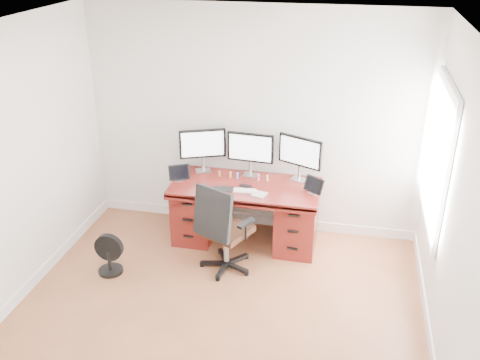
% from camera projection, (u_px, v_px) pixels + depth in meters
% --- Properties ---
extents(ground, '(4.50, 4.50, 0.00)m').
position_uv_depth(ground, '(205.00, 343.00, 4.85)').
color(ground, brown).
rests_on(ground, ground).
extents(back_wall, '(4.00, 0.10, 2.70)m').
position_uv_depth(back_wall, '(254.00, 123.00, 6.26)').
color(back_wall, white).
rests_on(back_wall, ground).
extents(right_wall, '(0.10, 4.50, 2.70)m').
position_uv_depth(right_wall, '(461.00, 234.00, 3.98)').
color(right_wall, white).
rests_on(right_wall, ground).
extents(desk, '(1.70, 0.80, 0.75)m').
position_uv_depth(desk, '(246.00, 210.00, 6.30)').
color(desk, '#5E1612').
rests_on(desk, ground).
extents(office_chair, '(0.73, 0.73, 1.04)m').
position_uv_depth(office_chair, '(223.00, 242.00, 5.77)').
color(office_chair, black).
rests_on(office_chair, ground).
extents(floor_fan, '(0.31, 0.27, 0.46)m').
position_uv_depth(floor_fan, '(109.00, 255.00, 5.77)').
color(floor_fan, black).
rests_on(floor_fan, ground).
extents(monitor_left, '(0.52, 0.24, 0.53)m').
position_uv_depth(monitor_left, '(203.00, 145.00, 6.33)').
color(monitor_left, silver).
rests_on(monitor_left, desk).
extents(monitor_center, '(0.55, 0.15, 0.53)m').
position_uv_depth(monitor_center, '(250.00, 149.00, 6.21)').
color(monitor_center, silver).
rests_on(monitor_center, desk).
extents(monitor_right, '(0.52, 0.26, 0.53)m').
position_uv_depth(monitor_right, '(300.00, 153.00, 6.10)').
color(monitor_right, silver).
rests_on(monitor_right, desk).
extents(tablet_left, '(0.24, 0.17, 0.19)m').
position_uv_depth(tablet_left, '(179.00, 174.00, 6.19)').
color(tablet_left, silver).
rests_on(tablet_left, desk).
extents(tablet_right, '(0.24, 0.19, 0.19)m').
position_uv_depth(tablet_right, '(314.00, 186.00, 5.89)').
color(tablet_right, silver).
rests_on(tablet_right, desk).
extents(keyboard, '(0.26, 0.13, 0.01)m').
position_uv_depth(keyboard, '(245.00, 191.00, 5.97)').
color(keyboard, silver).
rests_on(keyboard, desk).
extents(trackpad, '(0.18, 0.18, 0.01)m').
position_uv_depth(trackpad, '(259.00, 194.00, 5.89)').
color(trackpad, '#BBBDC2').
rests_on(trackpad, desk).
extents(drawing_tablet, '(0.24, 0.17, 0.01)m').
position_uv_depth(drawing_tablet, '(223.00, 189.00, 6.01)').
color(drawing_tablet, black).
rests_on(drawing_tablet, desk).
extents(phone, '(0.14, 0.10, 0.01)m').
position_uv_depth(phone, '(245.00, 186.00, 6.09)').
color(phone, black).
rests_on(phone, desk).
extents(figurine_brown, '(0.03, 0.03, 0.08)m').
position_uv_depth(figurine_brown, '(219.00, 173.00, 6.30)').
color(figurine_brown, brown).
rests_on(figurine_brown, desk).
extents(figurine_orange, '(0.03, 0.03, 0.08)m').
position_uv_depth(figurine_orange, '(230.00, 174.00, 6.28)').
color(figurine_orange, '#EAA956').
rests_on(figurine_orange, desk).
extents(figurine_blue, '(0.03, 0.03, 0.08)m').
position_uv_depth(figurine_blue, '(237.00, 175.00, 6.26)').
color(figurine_blue, '#667FDF').
rests_on(figurine_blue, desk).
extents(figurine_pink, '(0.03, 0.03, 0.08)m').
position_uv_depth(figurine_pink, '(258.00, 177.00, 6.21)').
color(figurine_pink, pink).
rests_on(figurine_pink, desk).
extents(figurine_yellow, '(0.03, 0.03, 0.08)m').
position_uv_depth(figurine_yellow, '(267.00, 178.00, 6.19)').
color(figurine_yellow, tan).
rests_on(figurine_yellow, desk).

